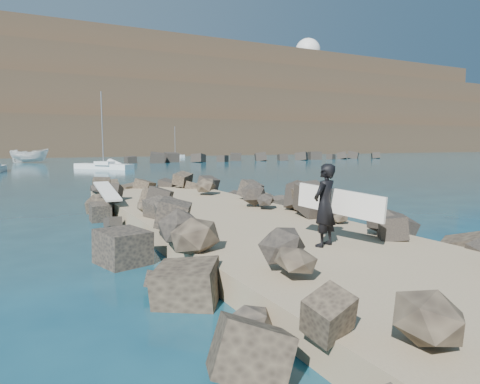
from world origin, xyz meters
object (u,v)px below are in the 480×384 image
(surfer_with_board, at_px, (327,205))
(surfboard_resting, at_px, (107,194))
(radome, at_px, (308,55))
(boat_imported, at_px, (30,156))

(surfer_with_board, bearing_deg, surfboard_resting, 109.26)
(radome, bearing_deg, boat_imported, -144.87)
(surfboard_resting, bearing_deg, boat_imported, 89.25)
(surfboard_resting, relative_size, boat_imported, 0.42)
(surfboard_resting, distance_m, radome, 185.20)
(boat_imported, bearing_deg, surfer_with_board, -163.67)
(surfboard_resting, xyz_separation_m, radome, (112.97, 140.89, 41.05))
(surfer_with_board, height_order, radome, radome)
(boat_imported, height_order, surfer_with_board, surfer_with_board)
(surfer_with_board, xyz_separation_m, radome, (109.56, 150.67, 40.48))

